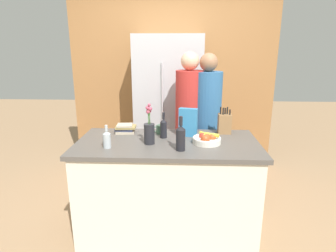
# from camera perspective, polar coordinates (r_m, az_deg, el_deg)

# --- Properties ---
(ground_plane) EXTENTS (14.00, 14.00, 0.00)m
(ground_plane) POSITION_cam_1_polar(r_m,az_deg,el_deg) (3.00, -0.09, -19.81)
(ground_plane) COLOR #A37F5B
(kitchen_island) EXTENTS (1.67, 0.83, 0.91)m
(kitchen_island) POSITION_cam_1_polar(r_m,az_deg,el_deg) (2.76, -0.10, -12.09)
(kitchen_island) COLOR silver
(kitchen_island) RESTS_ON ground_plane
(back_wall_wood) EXTENTS (2.87, 0.12, 2.60)m
(back_wall_wood) POSITION_cam_1_polar(r_m,az_deg,el_deg) (4.09, 0.98, 9.45)
(back_wall_wood) COLOR #9E6B3D
(back_wall_wood) RESTS_ON ground_plane
(refrigerator) EXTENTS (0.87, 0.63, 1.90)m
(refrigerator) POSITION_cam_1_polar(r_m,az_deg,el_deg) (3.79, 0.10, 3.61)
(refrigerator) COLOR #B7B7BC
(refrigerator) RESTS_ON ground_plane
(fruit_bowl) EXTENTS (0.25, 0.25, 0.10)m
(fruit_bowl) POSITION_cam_1_polar(r_m,az_deg,el_deg) (2.55, 7.87, -2.63)
(fruit_bowl) COLOR silver
(fruit_bowl) RESTS_ON kitchen_island
(knife_block) EXTENTS (0.13, 0.11, 0.27)m
(knife_block) POSITION_cam_1_polar(r_m,az_deg,el_deg) (2.87, 11.40, 0.53)
(knife_block) COLOR olive
(knife_block) RESTS_ON kitchen_island
(flower_vase) EXTENTS (0.10, 0.10, 0.37)m
(flower_vase) POSITION_cam_1_polar(r_m,az_deg,el_deg) (2.50, -3.82, -1.08)
(flower_vase) COLOR #232328
(flower_vase) RESTS_ON kitchen_island
(cereal_box) EXTENTS (0.19, 0.10, 0.27)m
(cereal_box) POSITION_cam_1_polar(r_m,az_deg,el_deg) (2.71, 4.10, 0.74)
(cereal_box) COLOR teal
(cereal_box) RESTS_ON kitchen_island
(coffee_mug) EXTENTS (0.12, 0.09, 0.08)m
(coffee_mug) POSITION_cam_1_polar(r_m,az_deg,el_deg) (2.82, -1.59, -0.66)
(coffee_mug) COLOR #42664C
(coffee_mug) RESTS_ON kitchen_island
(book_stack) EXTENTS (0.21, 0.16, 0.09)m
(book_stack) POSITION_cam_1_polar(r_m,az_deg,el_deg) (2.88, -8.68, -0.51)
(book_stack) COLOR #B7A88E
(book_stack) RESTS_ON kitchen_island
(bottle_oil) EXTENTS (0.08, 0.08, 0.29)m
(bottle_oil) POSITION_cam_1_polar(r_m,az_deg,el_deg) (2.34, 2.58, -2.28)
(bottle_oil) COLOR black
(bottle_oil) RESTS_ON kitchen_island
(bottle_vinegar) EXTENTS (0.06, 0.06, 0.25)m
(bottle_vinegar) POSITION_cam_1_polar(r_m,az_deg,el_deg) (2.66, -0.92, -0.37)
(bottle_vinegar) COLOR black
(bottle_vinegar) RESTS_ON kitchen_island
(bottle_wine) EXTENTS (0.07, 0.07, 0.20)m
(bottle_wine) POSITION_cam_1_polar(r_m,az_deg,el_deg) (2.46, -12.32, -2.58)
(bottle_wine) COLOR #B2BCC1
(bottle_wine) RESTS_ON kitchen_island
(person_at_sink) EXTENTS (0.30, 0.30, 1.70)m
(person_at_sink) POSITION_cam_1_polar(r_m,az_deg,el_deg) (3.19, 4.25, 1.57)
(person_at_sink) COLOR #383842
(person_at_sink) RESTS_ON ground_plane
(person_in_blue) EXTENTS (0.32, 0.32, 1.69)m
(person_in_blue) POSITION_cam_1_polar(r_m,az_deg,el_deg) (3.19, 7.84, 1.27)
(person_in_blue) COLOR #383842
(person_in_blue) RESTS_ON ground_plane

